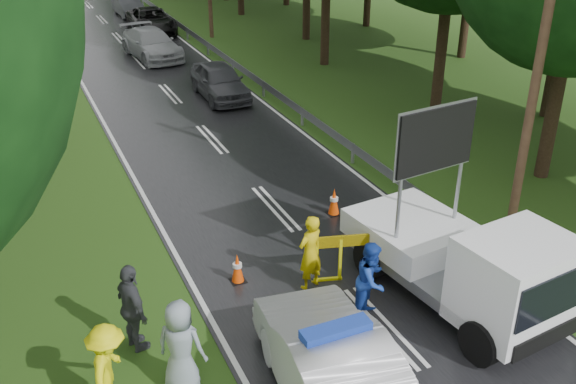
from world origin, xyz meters
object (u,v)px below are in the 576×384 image
police_sedan (334,371)px  queue_car_second (152,44)px  civilian (372,280)px  barrier (376,244)px  officer (310,253)px  queue_car_first (220,81)px  queue_car_third (151,21)px  work_truck (468,262)px  queue_car_fourth (128,5)px

police_sedan → queue_car_second: 26.44m
queue_car_second → civilian: bearing=-98.8°
barrier → officer: bearing=-173.9°
queue_car_first → police_sedan: bearing=-100.9°
queue_car_third → work_truck: bearing=-88.2°
civilian → officer: bearing=79.3°
civilian → queue_car_first: civilian is taller
barrier → queue_car_fourth: (1.20, 34.92, -0.23)m
police_sedan → queue_car_first: 18.69m
officer → queue_car_second: size_ratio=0.37×
barrier → police_sedan: bearing=-115.0°
queue_car_first → civilian: bearing=-95.5°
barrier → queue_car_second: queue_car_second is taller
civilian → queue_car_second: size_ratio=0.35×
queue_car_first → officer: bearing=-99.1°
police_sedan → barrier: size_ratio=1.84×
work_truck → officer: size_ratio=2.98×
civilian → queue_car_fourth: bearing=49.5°
queue_car_second → queue_car_third: 6.16m
queue_car_first → queue_car_second: size_ratio=0.86×
police_sedan → queue_car_second: police_sedan is taller
queue_car_third → barrier: bearing=-90.6°
queue_car_third → queue_car_fourth: bearing=94.0°
civilian → barrier: bearing=17.8°
officer → queue_car_second: 22.71m
civilian → queue_car_second: (0.87, 24.15, -0.17)m
police_sedan → queue_car_first: police_sedan is taller
queue_car_second → queue_car_fourth: (1.18, 12.00, -0.05)m
queue_car_first → queue_car_third: queue_car_first is taller
queue_car_third → queue_car_first: bearing=-89.0°
queue_car_third → civilian: bearing=-92.1°
police_sedan → officer: size_ratio=2.80×
civilian → queue_car_fourth: civilian is taller
officer → queue_car_first: 14.87m
civilian → queue_car_first: bearing=45.8°
police_sedan → officer: bearing=-102.2°
police_sedan → queue_car_second: (2.90, 26.28, -0.10)m
barrier → queue_car_first: 14.93m
barrier → queue_car_second: size_ratio=0.56×
civilian → queue_car_second: 24.16m
queue_car_first → queue_car_third: (0.28, 14.03, -0.02)m
queue_car_third → queue_car_fourth: queue_car_third is taller
police_sedan → work_truck: 4.40m
queue_car_first → queue_car_fourth: size_ratio=1.05×
queue_car_first → queue_car_second: (-1.10, 8.03, -0.01)m
police_sedan → civilian: (2.03, 2.13, 0.06)m
police_sedan → barrier: 4.43m
police_sedan → queue_car_fourth: 38.50m
queue_car_fourth → queue_car_first: bearing=-91.5°
police_sedan → work_truck: (4.11, 1.55, 0.32)m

